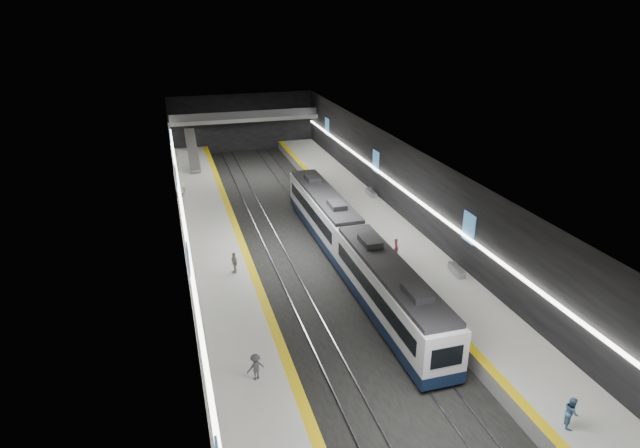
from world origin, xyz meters
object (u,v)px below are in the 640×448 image
object	(u,v)px
passenger_right_a	(396,248)
train	(352,245)
bench_left_far	(181,192)
passenger_left_b	(256,367)
escalator	(192,150)
bench_right_near	(457,270)
passenger_left_a	(234,263)
passenger_right_b	(571,412)
bench_right_far	(371,193)

from	to	relation	value
passenger_right_a	train	bearing A→B (deg)	76.58
bench_left_far	passenger_left_b	xyz separation A→B (m)	(2.30, -31.54, 0.52)
train	escalator	distance (m)	31.35
bench_right_near	bench_left_far	bearing A→B (deg)	134.77
passenger_left_a	escalator	bearing A→B (deg)	166.23
escalator	passenger_right_b	bearing A→B (deg)	-74.28
passenger_right_a	passenger_left_a	distance (m)	12.52
passenger_left_a	passenger_left_b	size ratio (longest dim) A/B	1.08
escalator	bench_right_near	size ratio (longest dim) A/B	3.93
escalator	bench_right_far	distance (m)	23.58
passenger_left_b	passenger_right_a	bearing A→B (deg)	-154.57
passenger_left_b	train	bearing A→B (deg)	-143.93
bench_left_far	train	bearing A→B (deg)	-48.69
train	bench_right_near	distance (m)	8.12
bench_left_far	passenger_right_b	size ratio (longest dim) A/B	1.20
bench_left_far	passenger_right_a	xyz separation A→B (m)	(15.36, -20.22, 0.59)
train	passenger_right_a	distance (m)	3.50
passenger_right_a	passenger_right_b	size ratio (longest dim) A/B	1.01
escalator	passenger_right_a	bearing A→B (deg)	-66.41
bench_left_far	passenger_right_a	size ratio (longest dim) A/B	1.19
bench_right_far	passenger_left_b	size ratio (longest dim) A/B	1.34
escalator	passenger_left_a	bearing A→B (deg)	-88.25
train	escalator	size ratio (longest dim) A/B	3.76
escalator	passenger_left_b	xyz separation A→B (m)	(0.30, -41.93, -1.14)
train	bench_left_far	xyz separation A→B (m)	(-12.00, 19.32, -0.96)
train	passenger_right_b	world-z (taller)	train
train	passenger_right_b	bearing A→B (deg)	-78.76
passenger_right_b	passenger_left_b	distance (m)	15.61
bench_right_near	passenger_left_a	xyz separation A→B (m)	(-15.79, 4.74, 0.58)
train	passenger_right_b	distance (m)	20.20
bench_right_near	passenger_left_b	size ratio (longest dim) A/B	1.33
bench_right_far	passenger_right_a	size ratio (longest dim) A/B	1.24
passenger_left_a	passenger_right_b	bearing A→B (deg)	17.54
train	bench_right_near	size ratio (longest dim) A/B	14.76
bench_left_far	bench_right_far	bearing A→B (deg)	-8.04
bench_right_far	passenger_left_b	world-z (taller)	passenger_left_b
bench_left_far	passenger_left_a	bearing A→B (deg)	-71.90
passenger_right_b	passenger_left_a	bearing A→B (deg)	61.12
passenger_right_a	passenger_right_b	distance (m)	18.92
train	passenger_left_a	world-z (taller)	train
passenger_left_b	escalator	bearing A→B (deg)	-105.09
passenger_right_a	passenger_left_b	distance (m)	17.29
bench_left_far	bench_right_far	size ratio (longest dim) A/B	0.96
escalator	bench_left_far	size ratio (longest dim) A/B	4.07
bench_left_far	bench_right_near	world-z (taller)	bench_right_near
escalator	passenger_right_a	distance (m)	33.41
bench_right_far	passenger_left_a	world-z (taller)	passenger_left_a
train	bench_right_far	xyz separation A→B (m)	(6.91, 13.36, -0.95)
bench_right_far	escalator	bearing A→B (deg)	136.72
bench_left_far	passenger_left_b	bearing A→B (deg)	-76.37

